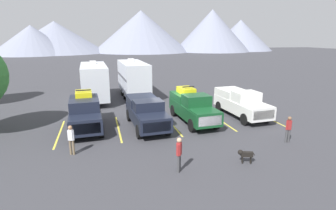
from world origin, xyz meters
TOP-DOWN VIEW (x-y plane):
  - ground_plane at (0.00, 0.00)m, footprint 240.00×240.00m
  - pickup_truck_a at (-6.11, -0.31)m, footprint 2.37×5.35m
  - pickup_truck_b at (-1.91, -0.96)m, footprint 2.42×5.69m
  - pickup_truck_c at (1.70, -0.61)m, footprint 2.31×5.81m
  - pickup_truck_d at (5.96, -0.33)m, footprint 2.38×5.80m
  - lot_stripe_a at (-7.82, -0.85)m, footprint 0.12×5.50m
  - lot_stripe_b at (-3.91, -0.85)m, footprint 0.12×5.50m
  - lot_stripe_c at (0.00, -0.85)m, footprint 0.12×5.50m
  - lot_stripe_d at (3.91, -0.85)m, footprint 0.12×5.50m
  - lot_stripe_e at (7.82, -0.85)m, footprint 0.12×5.50m
  - camper_trailer_a at (-5.49, 8.19)m, footprint 2.68×8.53m
  - camper_trailer_b at (-1.50, 8.99)m, footprint 2.67×8.67m
  - person_a at (-6.68, -4.52)m, footprint 0.35×0.27m
  - person_b at (-1.57, -7.84)m, footprint 0.31×0.33m
  - person_c at (5.92, -6.08)m, footprint 0.36×0.23m
  - dog at (1.94, -7.85)m, footprint 0.84×0.45m
  - mountain_ridge at (4.41, 93.50)m, footprint 153.71×42.78m

SIDE VIEW (x-z plane):
  - ground_plane at x=0.00m, z-range 0.00..0.00m
  - lot_stripe_a at x=-7.82m, z-range 0.00..0.01m
  - lot_stripe_b at x=-3.91m, z-range 0.00..0.01m
  - lot_stripe_c at x=0.00m, z-range 0.00..0.01m
  - lot_stripe_d at x=3.91m, z-range 0.00..0.01m
  - lot_stripe_e at x=7.82m, z-range 0.00..0.01m
  - dog at x=1.94m, z-range 0.14..0.86m
  - person_c at x=5.92m, z-range 0.13..1.78m
  - person_a at x=-6.68m, z-range 0.13..1.81m
  - person_b at x=-1.57m, z-range 0.13..1.87m
  - pickup_truck_b at x=-1.91m, z-range 0.08..2.16m
  - pickup_truck_d at x=5.96m, z-range 0.06..2.21m
  - pickup_truck_c at x=1.70m, z-range -0.09..2.48m
  - pickup_truck_a at x=-6.11m, z-range -0.12..2.54m
  - camper_trailer_a at x=-5.49m, z-range 0.10..4.02m
  - camper_trailer_b at x=-1.50m, z-range 0.10..4.11m
  - mountain_ridge at x=4.41m, z-range -1.16..16.55m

